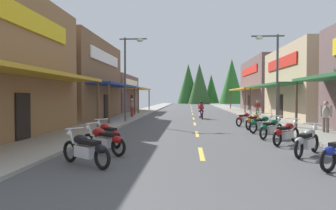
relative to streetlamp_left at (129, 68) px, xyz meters
name	(u,v)px	position (x,y,z in m)	size (l,w,h in m)	color
ground	(192,114)	(4.81, 11.94, -4.11)	(9.40, 94.71, 0.10)	#4C4C4F
sidewalk_left	(139,113)	(-1.28, 11.94, -4.00)	(2.78, 94.71, 0.12)	#9E9991
sidewalk_right	(248,113)	(10.90, 11.94, -4.00)	(2.78, 94.71, 0.12)	gray
centerline_dashes	(192,112)	(4.81, 14.66, -4.05)	(0.16, 69.38, 0.01)	#E0C64C
storefront_left_middle	(58,80)	(-6.81, 3.21, -0.73)	(10.14, 11.46, 6.66)	brown
storefront_left_far	(104,94)	(-6.19, 14.97, -1.80)	(8.93, 10.37, 4.51)	brown
storefront_right_middle	(330,83)	(16.34, 4.53, -0.99)	(9.99, 11.20, 6.15)	tan
storefront_right_far	(280,85)	(16.20, 18.18, -0.68)	(9.70, 13.41, 6.76)	brown
streetlamp_left	(129,68)	(0.00, 0.00, 0.00)	(2.02, 0.30, 6.25)	#474C51
streetlamp_right	(272,67)	(9.60, -2.66, -0.24)	(2.02, 0.30, 5.82)	#474C51
motorcycle_parked_right_1	(307,141)	(8.27, -11.82, -3.57)	(1.43, 1.72, 1.04)	black
motorcycle_parked_right_2	(286,132)	(8.32, -9.55, -3.57)	(1.55, 1.61, 1.04)	black
motorcycle_parked_right_3	(271,128)	(8.22, -7.69, -3.57)	(1.52, 1.65, 1.04)	black
motorcycle_parked_right_4	(262,123)	(8.33, -5.44, -3.57)	(1.74, 1.41, 1.04)	black
motorcycle_parked_right_5	(254,121)	(8.28, -3.63, -3.57)	(1.37, 1.77, 1.04)	black
motorcycle_parked_right_6	(245,118)	(8.10, -1.73, -3.57)	(1.49, 1.67, 1.04)	black
motorcycle_parked_left_0	(86,148)	(1.49, -13.79, -3.57)	(1.80, 1.32, 1.04)	black
motorcycle_parked_left_1	(103,140)	(1.49, -12.04, -3.57)	(1.85, 1.24, 1.04)	black
motorcycle_parked_left_2	(107,134)	(1.19, -10.40, -3.57)	(1.52, 1.65, 1.04)	black
rider_cruising_lead	(201,111)	(5.46, 4.49, -3.40)	(0.60, 2.14, 1.57)	black
pedestrian_by_shop	(326,115)	(11.35, -6.16, -3.06)	(0.46, 0.43, 1.72)	#726659
pedestrian_browsing	(257,107)	(10.93, 7.31, -3.16)	(0.51, 0.40, 1.56)	#3F593F
pedestrian_waiting	(132,107)	(-0.72, 4.87, -3.03)	(0.39, 0.52, 1.77)	maroon
treeline_backdrop	(208,84)	(9.56, 59.34, 1.21)	(17.81, 11.39, 11.86)	#2B4F23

